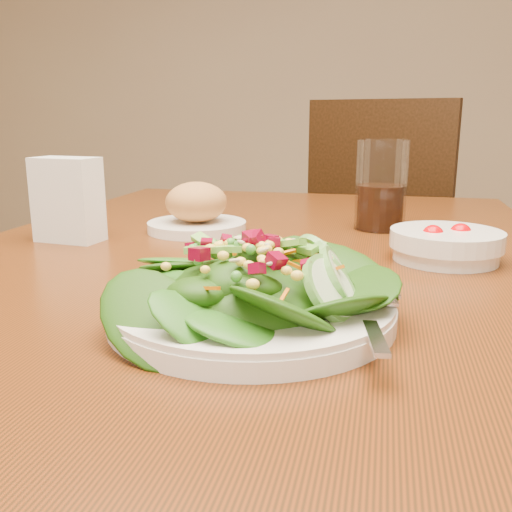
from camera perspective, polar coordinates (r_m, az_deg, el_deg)
name	(u,v)px	position (r m, az deg, el deg)	size (l,w,h in m)	color
dining_table	(246,327)	(0.82, -1.04, -7.14)	(0.90, 1.40, 0.75)	#64270A
chair_far	(388,250)	(1.88, 13.08, 0.63)	(0.57, 0.58, 0.99)	black
salad_plate	(261,291)	(0.55, 0.52, -3.57)	(0.28, 0.28, 0.08)	white
bread_plate	(197,211)	(0.98, -5.96, 4.47)	(0.17, 0.17, 0.09)	white
tomato_bowl	(446,245)	(0.82, 18.46, 1.09)	(0.15, 0.15, 0.05)	white
drinking_glass	(381,192)	(1.01, 12.37, 6.32)	(0.09, 0.09, 0.15)	silver
napkin_holder	(68,197)	(0.94, -18.32, 5.59)	(0.11, 0.07, 0.13)	white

